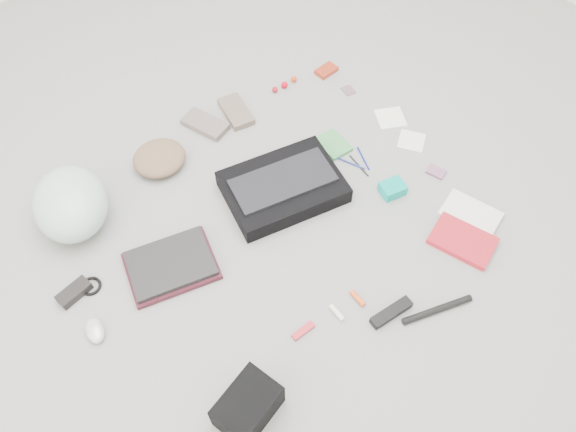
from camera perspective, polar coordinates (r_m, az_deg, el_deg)
ground_plane at (r=2.12m, az=0.00°, el=-0.76°), size 4.00×4.00×0.00m
messenger_bag at (r=2.17m, az=-0.50°, el=2.96°), size 0.50×0.41×0.07m
bag_flap at (r=2.14m, az=-0.51°, el=3.64°), size 0.42×0.26×0.01m
laptop_sleeve at (r=2.05m, az=-11.76°, el=-5.02°), size 0.36×0.31×0.02m
laptop at (r=2.04m, az=-11.86°, el=-4.73°), size 0.34×0.28×0.02m
bike_helmet at (r=2.20m, az=-21.23°, el=1.17°), size 0.36×0.40×0.20m
beanie at (r=2.32m, az=-12.94°, el=5.75°), size 0.23×0.22×0.07m
mitten_left at (r=2.45m, az=-8.41°, el=9.21°), size 0.15×0.21×0.03m
mitten_right at (r=2.49m, az=-5.31°, el=10.52°), size 0.14×0.21×0.03m
power_brick at (r=2.09m, az=-20.90°, el=-7.26°), size 0.13×0.07×0.03m
cable_coil at (r=2.10m, az=-19.41°, el=-6.74°), size 0.08×0.08×0.01m
mouse at (r=2.00m, az=-19.03°, el=-10.94°), size 0.08×0.11×0.04m
camera_bag at (r=1.77m, az=-4.10°, el=-18.73°), size 0.22×0.18×0.12m
multitool at (r=1.91m, az=1.55°, el=-11.58°), size 0.09×0.03×0.01m
toiletry_tube_white at (r=1.94m, az=4.98°, el=-9.74°), size 0.02×0.07×0.02m
toiletry_tube_orange at (r=1.97m, az=7.09°, el=-8.29°), size 0.02×0.07×0.02m
u_lock at (r=1.96m, az=10.44°, el=-9.62°), size 0.16×0.06×0.03m
bike_pump at (r=2.00m, az=14.91°, el=-9.18°), size 0.25×0.11×0.02m
book_red at (r=2.16m, az=17.33°, el=-2.42°), size 0.21×0.26×0.02m
book_white at (r=2.24m, az=18.03°, el=0.14°), size 0.19×0.24×0.02m
notepad at (r=2.36m, az=4.61°, el=7.25°), size 0.11×0.14×0.02m
pen_blue at (r=2.31m, az=6.25°, el=5.41°), size 0.06×0.13×0.01m
pen_black at (r=2.30m, az=7.22°, el=5.10°), size 0.02×0.13×0.01m
pen_navy at (r=2.33m, az=7.65°, el=5.84°), size 0.05×0.12×0.01m
accordion_wallet at (r=2.22m, az=10.57°, el=2.74°), size 0.11×0.09×0.05m
card_deck at (r=2.34m, az=14.80°, el=4.36°), size 0.07×0.08×0.01m
napkin_top at (r=2.50m, az=10.38°, el=9.76°), size 0.16×0.16×0.01m
napkin_bottom at (r=2.43m, az=12.44°, el=7.46°), size 0.15×0.15×0.01m
lollipop_a at (r=2.58m, az=-1.34°, el=12.72°), size 0.03×0.03×0.03m
lollipop_b at (r=2.60m, az=-0.36°, el=13.18°), size 0.03×0.03×0.03m
lollipop_c at (r=2.63m, az=0.60°, el=13.73°), size 0.03×0.03×0.03m
altoids_tin at (r=2.68m, az=3.92°, el=14.53°), size 0.10×0.07×0.02m
stamp_sheet at (r=2.60m, az=6.15°, el=12.58°), size 0.06×0.07×0.00m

